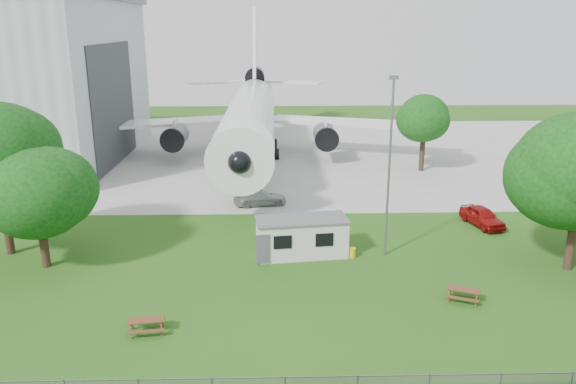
{
  "coord_description": "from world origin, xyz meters",
  "views": [
    {
      "loc": [
        0.6,
        -29.37,
        15.18
      ],
      "look_at": [
        1.59,
        8.0,
        4.0
      ],
      "focal_mm": 35.0,
      "sensor_mm": 36.0,
      "label": 1
    }
  ],
  "objects_px": {
    "airliner": "(251,113)",
    "site_cabin": "(302,237)",
    "picnic_west": "(147,333)",
    "picnic_east": "(462,301)"
  },
  "relations": [
    {
      "from": "airliner",
      "to": "site_cabin",
      "type": "distance_m",
      "value": 30.13
    },
    {
      "from": "airliner",
      "to": "picnic_east",
      "type": "relative_size",
      "value": 26.52
    },
    {
      "from": "site_cabin",
      "to": "picnic_west",
      "type": "bearing_deg",
      "value": -130.22
    },
    {
      "from": "airliner",
      "to": "picnic_east",
      "type": "height_order",
      "value": "airliner"
    },
    {
      "from": "airliner",
      "to": "picnic_west",
      "type": "bearing_deg",
      "value": -95.72
    },
    {
      "from": "picnic_east",
      "to": "airliner",
      "type": "bearing_deg",
      "value": 133.67
    },
    {
      "from": "site_cabin",
      "to": "picnic_east",
      "type": "bearing_deg",
      "value": -38.17
    },
    {
      "from": "picnic_west",
      "to": "site_cabin",
      "type": "bearing_deg",
      "value": 41.83
    },
    {
      "from": "picnic_west",
      "to": "airliner",
      "type": "bearing_deg",
      "value": 76.33
    },
    {
      "from": "site_cabin",
      "to": "picnic_east",
      "type": "distance_m",
      "value": 11.37
    }
  ]
}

